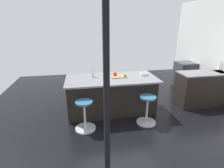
{
  "coord_description": "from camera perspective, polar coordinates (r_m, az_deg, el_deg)",
  "views": [
    {
      "loc": [
        1.08,
        3.97,
        2.18
      ],
      "look_at": [
        0.38,
        0.11,
        0.79
      ],
      "focal_mm": 27.62,
      "sensor_mm": 36.0,
      "label": 1
    }
  ],
  "objects": [
    {
      "name": "stool_middle",
      "position": [
        3.75,
        -8.98,
        -10.51
      ],
      "size": [
        0.44,
        0.44,
        0.66
      ],
      "color": "#B7B7BC",
      "rests_on": "ground_plane"
    },
    {
      "name": "fruit_bowl",
      "position": [
        4.43,
        10.41,
        3.32
      ],
      "size": [
        0.18,
        0.18,
        0.07
      ],
      "color": "silver",
      "rests_on": "kitchen_island"
    },
    {
      "name": "ground_plane",
      "position": [
        4.65,
        4.4,
        -8.42
      ],
      "size": [
        7.41,
        7.41,
        0.0
      ],
      "primitive_type": "plane",
      "color": "black"
    },
    {
      "name": "oven_range",
      "position": [
        6.63,
        22.87,
        2.84
      ],
      "size": [
        0.6,
        0.61,
        0.89
      ],
      "color": "#38383D",
      "rests_on": "ground_plane"
    },
    {
      "name": "water_bottle",
      "position": [
        4.22,
        -6.41,
        3.91
      ],
      "size": [
        0.06,
        0.06,
        0.31
      ],
      "color": "silver",
      "rests_on": "kitchen_island"
    },
    {
      "name": "apple_red",
      "position": [
        4.27,
        0.99,
        3.38
      ],
      "size": [
        0.09,
        0.09,
        0.09
      ],
      "primitive_type": "sphere",
      "color": "red",
      "rests_on": "cutting_board"
    },
    {
      "name": "sink_cabinet",
      "position": [
        5.6,
        30.24,
        -0.99
      ],
      "size": [
        2.02,
        0.6,
        1.2
      ],
      "color": "black",
      "rests_on": "ground_plane"
    },
    {
      "name": "kitchen_island",
      "position": [
        4.36,
        -0.23,
        -3.52
      ],
      "size": [
        2.19,
        1.03,
        0.92
      ],
      "color": "black",
      "rests_on": "ground_plane"
    },
    {
      "name": "cutting_board",
      "position": [
        4.24,
        2.22,
        2.48
      ],
      "size": [
        0.36,
        0.24,
        0.02
      ],
      "primitive_type": "cube",
      "color": "olive",
      "rests_on": "kitchen_island"
    },
    {
      "name": "window_panel_rear",
      "position": [
        2.06,
        23.89,
        -13.5
      ],
      "size": [
        5.7,
        0.12,
        2.88
      ],
      "color": "silver",
      "rests_on": "ground_plane"
    },
    {
      "name": "stool_by_window",
      "position": [
        4.0,
        11.49,
        -8.65
      ],
      "size": [
        0.44,
        0.44,
        0.66
      ],
      "color": "#B7B7BC",
      "rests_on": "ground_plane"
    },
    {
      "name": "apple_green",
      "position": [
        4.2,
        4.3,
        2.96
      ],
      "size": [
        0.08,
        0.08,
        0.08
      ],
      "primitive_type": "sphere",
      "color": "#609E2D",
      "rests_on": "cutting_board"
    }
  ]
}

